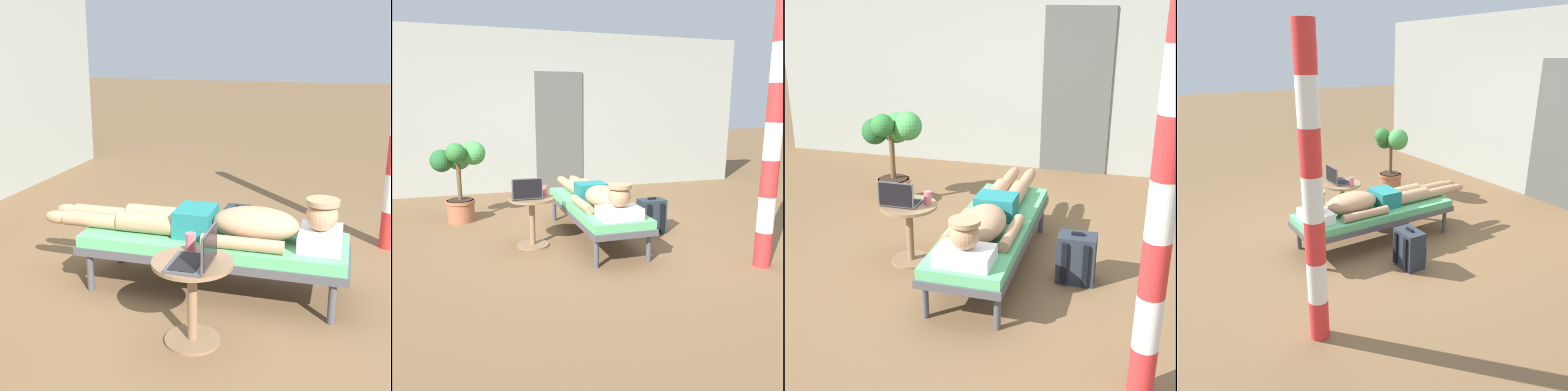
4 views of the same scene
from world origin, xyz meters
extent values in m
plane|color=brown|center=(0.00, 0.00, 0.00)|extent=(40.00, 40.00, 0.00)
cylinder|color=#4C4C51|center=(-0.15, 0.87, 0.14)|extent=(0.05, 0.05, 0.28)
cylinder|color=#4C4C51|center=(0.38, 0.87, 0.14)|extent=(0.05, 0.05, 0.28)
cylinder|color=#4C4C51|center=(-0.15, -0.82, 0.14)|extent=(0.05, 0.05, 0.28)
cylinder|color=#4C4C51|center=(0.38, -0.82, 0.14)|extent=(0.05, 0.05, 0.28)
cube|color=#4C4C51|center=(0.12, 0.02, 0.31)|extent=(0.63, 1.89, 0.06)
cube|color=#59B272|center=(0.12, 0.02, 0.38)|extent=(0.60, 1.85, 0.08)
cube|color=white|center=(0.12, -0.71, 0.47)|extent=(0.40, 0.28, 0.11)
sphere|color=tan|center=(0.12, -0.71, 0.64)|extent=(0.21, 0.21, 0.21)
cylinder|color=tan|center=(0.12, -0.71, 0.73)|extent=(0.22, 0.22, 0.03)
ellipsoid|color=tan|center=(0.12, -0.27, 0.54)|extent=(0.35, 0.60, 0.23)
cylinder|color=tan|center=(-0.10, -0.22, 0.46)|extent=(0.09, 0.55, 0.09)
cylinder|color=tan|center=(0.34, -0.22, 0.46)|extent=(0.09, 0.55, 0.09)
cube|color=#1E7272|center=(0.12, 0.16, 0.52)|extent=(0.33, 0.26, 0.19)
cylinder|color=tan|center=(0.03, 0.50, 0.49)|extent=(0.15, 0.42, 0.15)
cylinder|color=tan|center=(0.03, 0.93, 0.47)|extent=(0.11, 0.44, 0.11)
ellipsoid|color=tan|center=(0.03, 1.22, 0.47)|extent=(0.09, 0.20, 0.10)
cylinder|color=tan|center=(0.20, 0.50, 0.49)|extent=(0.15, 0.42, 0.15)
cylinder|color=tan|center=(0.20, 0.93, 0.47)|extent=(0.11, 0.44, 0.11)
ellipsoid|color=tan|center=(0.20, 1.22, 0.47)|extent=(0.09, 0.20, 0.10)
cylinder|color=#8C6B4C|center=(-0.59, -0.03, 0.01)|extent=(0.34, 0.34, 0.02)
cylinder|color=#8C6B4C|center=(-0.59, -0.03, 0.26)|extent=(0.06, 0.06, 0.48)
cylinder|color=#8C6B4C|center=(-0.59, -0.03, 0.51)|extent=(0.48, 0.48, 0.02)
cube|color=#4C4C51|center=(-0.65, -0.03, 0.53)|extent=(0.31, 0.22, 0.02)
cube|color=black|center=(-0.65, -0.02, 0.54)|extent=(0.27, 0.15, 0.00)
cube|color=#4C4C51|center=(-0.65, -0.15, 0.64)|extent=(0.31, 0.01, 0.21)
cube|color=black|center=(-0.65, -0.15, 0.64)|extent=(0.29, 0.00, 0.19)
cylinder|color=#D86672|center=(-0.44, 0.03, 0.58)|extent=(0.06, 0.06, 0.11)
cube|color=#262D38|center=(0.81, 0.01, 0.20)|extent=(0.30, 0.20, 0.40)
cube|color=#262D38|center=(0.81, 0.13, 0.13)|extent=(0.22, 0.04, 0.18)
cube|color=black|center=(0.73, -0.10, 0.20)|extent=(0.04, 0.02, 0.34)
cube|color=black|center=(0.90, -0.10, 0.20)|extent=(0.04, 0.02, 0.34)
cube|color=black|center=(0.81, 0.01, 0.41)|extent=(0.10, 0.02, 0.02)
cylinder|color=red|center=(1.33, -1.24, 0.16)|extent=(0.15, 0.15, 0.33)
camera|label=1|loc=(-3.32, -0.84, 1.75)|focal=48.88mm
camera|label=2|loc=(-1.30, -4.18, 1.45)|focal=37.65mm
camera|label=3|loc=(1.17, -3.98, 2.20)|focal=50.65mm
camera|label=4|loc=(3.75, -2.24, 2.10)|focal=36.43mm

